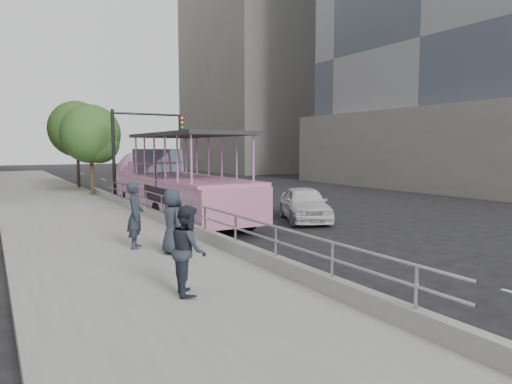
{
  "coord_description": "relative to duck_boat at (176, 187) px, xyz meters",
  "views": [
    {
      "loc": [
        -8.74,
        -12.67,
        3.15
      ],
      "look_at": [
        -0.49,
        1.41,
        1.56
      ],
      "focal_mm": 32.0,
      "sensor_mm": 36.0,
      "label": 1
    }
  ],
  "objects": [
    {
      "name": "ground",
      "position": [
        1.61,
        -6.59,
        -1.39
      ],
      "size": [
        160.0,
        160.0,
        0.0
      ],
      "primitive_type": "plane",
      "color": "black"
    },
    {
      "name": "sidewalk",
      "position": [
        -4.14,
        3.41,
        -1.24
      ],
      "size": [
        5.5,
        80.0,
        0.3
      ],
      "primitive_type": "cube",
      "color": "gray",
      "rests_on": "ground"
    },
    {
      "name": "kerb_wall",
      "position": [
        -1.51,
        -4.59,
        -0.91
      ],
      "size": [
        0.24,
        30.0,
        0.36
      ],
      "primitive_type": "cube",
      "color": "#959691",
      "rests_on": "sidewalk"
    },
    {
      "name": "guardrail",
      "position": [
        -1.51,
        -4.59,
        -0.25
      ],
      "size": [
        0.07,
        22.0,
        0.71
      ],
      "color": "#A6A5AA",
      "rests_on": "kerb_wall"
    },
    {
      "name": "duck_boat",
      "position": [
        0.0,
        0.0,
        0.0
      ],
      "size": [
        2.93,
        11.33,
        3.75
      ],
      "color": "black",
      "rests_on": "ground"
    },
    {
      "name": "car",
      "position": [
        4.52,
        -3.51,
        -0.65
      ],
      "size": [
        3.42,
        4.69,
        1.49
      ],
      "primitive_type": "imported",
      "rotation": [
        0.0,
        0.0,
        -0.43
      ],
      "color": "silver",
      "rests_on": "ground"
    },
    {
      "name": "pedestrian_near",
      "position": [
        -3.62,
        -6.51,
        -0.15
      ],
      "size": [
        0.7,
        0.82,
        1.89
      ],
      "primitive_type": "imported",
      "rotation": [
        0.0,
        0.0,
        1.13
      ],
      "color": "#252B36",
      "rests_on": "sidewalk"
    },
    {
      "name": "pedestrian_mid",
      "position": [
        -3.86,
        -11.08,
        -0.22
      ],
      "size": [
        0.85,
        0.99,
        1.75
      ],
      "primitive_type": "imported",
      "rotation": [
        0.0,
        0.0,
        1.32
      ],
      "color": "#252B36",
      "rests_on": "sidewalk"
    },
    {
      "name": "pedestrian_far",
      "position": [
        -2.96,
        -7.7,
        -0.22
      ],
      "size": [
        0.63,
        0.9,
        1.75
      ],
      "primitive_type": "imported",
      "rotation": [
        0.0,
        0.0,
        1.66
      ],
      "color": "#252B36",
      "rests_on": "sidewalk"
    },
    {
      "name": "parking_sign",
      "position": [
        -1.33,
        -1.39,
        0.3
      ],
      "size": [
        0.22,
        0.58,
        2.68
      ],
      "color": "black",
      "rests_on": "ground"
    },
    {
      "name": "traffic_signal",
      "position": [
        -0.1,
        5.91,
        2.11
      ],
      "size": [
        4.2,
        0.32,
        5.2
      ],
      "color": "black",
      "rests_on": "ground"
    },
    {
      "name": "street_tree_near",
      "position": [
        -1.69,
        9.34,
        2.43
      ],
      "size": [
        3.52,
        3.52,
        5.72
      ],
      "color": "#372519",
      "rests_on": "ground"
    },
    {
      "name": "street_tree_far",
      "position": [
        -1.49,
        15.34,
        2.91
      ],
      "size": [
        3.97,
        3.97,
        6.45
      ],
      "color": "#372519",
      "rests_on": "ground"
    },
    {
      "name": "tower_podium",
      "position": [
        31.61,
        3.41,
        1.61
      ],
      "size": [
        26.0,
        26.0,
        6.0
      ],
      "primitive_type": "cube",
      "color": "gray",
      "rests_on": "ground"
    },
    {
      "name": "midrise_stone_a",
      "position": [
        27.61,
        35.41,
        14.61
      ],
      "size": [
        20.0,
        20.0,
        32.0
      ],
      "primitive_type": "cube",
      "color": "gray",
      "rests_on": "ground"
    }
  ]
}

